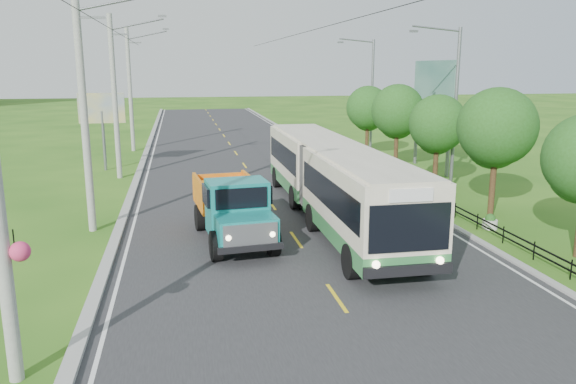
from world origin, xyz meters
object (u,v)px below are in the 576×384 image
object	(u,v)px
tree_back	(368,110)
billboard_right	(434,91)
tree_fourth	(438,127)
planter_mid	(415,185)
streetlight_far	(370,92)
planter_near	(490,222)
billboard_left	(102,113)
streetlight_mid	(453,103)
pole_far	(130,89)
pole_near	(85,111)
tree_fifth	(398,113)
bus	(332,176)
pole_mid	(115,97)
tree_third	(496,131)
planter_far	(369,162)
dump_truck	(233,205)

from	to	relation	value
tree_back	billboard_right	bearing A→B (deg)	-68.30
tree_fourth	planter_mid	distance (m)	3.53
streetlight_far	planter_near	xyz separation A→B (m)	(-2.04, -22.00, -4.62)
billboard_left	streetlight_mid	bearing A→B (deg)	-26.40
pole_far	streetlight_mid	bearing A→B (deg)	-45.14
pole_near	streetlight_mid	bearing A→B (deg)	14.81
tree_fifth	streetlight_far	distance (m)	7.97
streetlight_mid	bus	distance (m)	10.30
pole_near	pole_mid	xyz separation A→B (m)	(0.00, 12.00, 0.00)
billboard_left	tree_third	bearing A→B (deg)	-39.33
tree_back	billboard_right	distance (m)	6.82
streetlight_mid	billboard_right	world-z (taller)	streetlight_mid
planter_far	planter_near	bearing A→B (deg)	-90.00
pole_far	tree_third	bearing A→B (deg)	-53.91
pole_mid	streetlight_far	distance (m)	20.16
pole_mid	billboard_left	bearing A→B (deg)	112.42
billboard_left	streetlight_far	bearing A→B (deg)	11.23
pole_far	billboard_right	size ratio (longest dim) A/B	1.37
tree_third	bus	bearing A→B (deg)	175.42
tree_fifth	tree_back	bearing A→B (deg)	90.00
streetlight_mid	billboard_right	size ratio (longest dim) A/B	1.24
billboard_left	dump_truck	bearing A→B (deg)	-68.34
planter_far	billboard_right	xyz separation A→B (m)	(3.70, -2.00, 5.06)
pole_far	tree_back	world-z (taller)	pole_far
pole_mid	tree_back	bearing A→B (deg)	15.84
pole_far	planter_near	world-z (taller)	pole_far
tree_back	planter_mid	xyz separation A→B (m)	(-1.26, -12.14, -3.37)
pole_mid	planter_mid	xyz separation A→B (m)	(16.86, -7.00, -4.81)
streetlight_far	billboard_left	distance (m)	20.56
tree_third	billboard_right	xyz separation A→B (m)	(2.44, 11.86, 1.36)
planter_mid	bus	distance (m)	8.43
tree_fifth	streetlight_far	world-z (taller)	streetlight_far
pole_far	planter_far	size ratio (longest dim) A/B	14.93
planter_mid	billboard_left	size ratio (longest dim) A/B	0.13
pole_mid	tree_third	xyz separation A→B (m)	(18.12, -12.86, -1.11)
planter_near	dump_truck	distance (m)	11.18
streetlight_mid	billboard_right	distance (m)	6.24
pole_far	dump_truck	xyz separation A→B (m)	(5.75, -26.61, -3.59)
tree_third	billboard_left	bearing A→B (deg)	140.67
pole_near	billboard_right	size ratio (longest dim) A/B	1.37
planter_mid	billboard_right	size ratio (longest dim) A/B	0.09
streetlight_far	dump_truck	size ratio (longest dim) A/B	1.39
billboard_left	bus	size ratio (longest dim) A/B	0.29
planter_mid	pole_mid	bearing A→B (deg)	157.46
streetlight_mid	tree_back	bearing A→B (deg)	93.70
tree_back	billboard_left	bearing A→B (deg)	-173.69
pole_far	tree_fifth	xyz separation A→B (m)	(18.12, -12.86, -1.24)
planter_near	bus	distance (m)	7.15
dump_truck	tree_fourth	bearing A→B (deg)	26.41
pole_near	tree_fourth	world-z (taller)	pole_near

